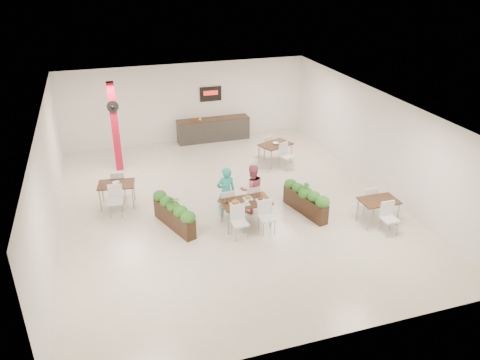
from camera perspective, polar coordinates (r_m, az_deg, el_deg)
name	(u,v)px	position (r m, az deg, el deg)	size (l,w,h in m)	color
ground	(228,205)	(14.57, -1.43, -3.07)	(12.00, 12.00, 0.00)	beige
room_shell	(228,145)	(13.72, -1.52, 4.29)	(10.10, 12.10, 3.22)	white
red_column	(115,126)	(16.95, -15.01, 6.35)	(0.40, 0.41, 3.20)	#AF0B25
service_counter	(213,129)	(19.61, -3.27, 6.24)	(3.00, 0.64, 2.20)	#2C2927
main_table	(246,205)	(13.26, 0.70, -3.05)	(1.43, 1.66, 0.92)	black
diner_man	(226,192)	(13.64, -1.72, -1.48)	(0.57, 0.38, 1.57)	teal
diner_woman	(252,189)	(13.86, 1.47, -1.10)	(0.74, 0.58, 1.53)	#D25D75
planter_left	(174,212)	(13.30, -8.07, -3.85)	(0.93, 1.82, 1.00)	black
planter_right	(305,198)	(14.06, 7.98, -2.19)	(0.76, 1.85, 0.99)	black
side_table_a	(117,187)	(14.76, -14.81, -0.88)	(1.19, 1.67, 0.92)	black
side_table_b	(276,147)	(17.35, 4.36, 4.03)	(1.35, 1.66, 0.92)	black
side_table_c	(379,204)	(13.91, 16.54, -2.85)	(1.08, 1.62, 0.92)	black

